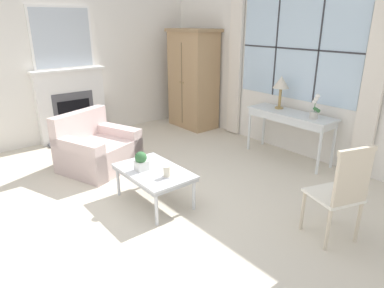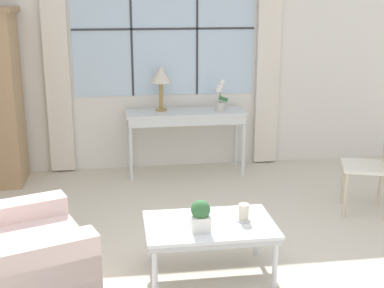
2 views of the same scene
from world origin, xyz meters
name	(u,v)px [view 1 (image 1 of 2)]	position (x,y,z in m)	size (l,w,h in m)	color
ground_plane	(137,205)	(0.00, 0.00, 0.00)	(14.00, 14.00, 0.00)	beige
wall_back_windowed	(296,68)	(0.00, 3.02, 1.41)	(7.20, 0.14, 2.80)	silver
wall_left	(76,62)	(-3.03, 0.60, 1.40)	(0.06, 7.20, 2.80)	silver
fireplace	(71,98)	(-2.91, 0.38, 0.78)	(0.34, 1.30, 2.37)	#515156
armoire	(193,79)	(-2.16, 2.66, 0.99)	(1.05, 0.64, 1.97)	tan
console_table	(290,118)	(0.21, 2.71, 0.68)	(1.41, 0.46, 0.76)	silver
table_lamp	(281,84)	(-0.07, 2.77, 1.17)	(0.26, 0.26, 0.53)	#9E7F47
potted_orchid	(315,109)	(0.62, 2.68, 0.90)	(0.15, 0.12, 0.37)	#BCB7AD
armchair_upholstered	(97,151)	(-1.36, 0.14, 0.28)	(1.18, 1.23, 0.84)	beige
side_chair_wooden	(342,189)	(1.89, 1.21, 0.59)	(0.56, 0.56, 1.05)	white
coffee_table	(154,173)	(0.06, 0.23, 0.39)	(0.98, 0.63, 0.43)	silver
potted_plant_small	(141,161)	(-0.03, 0.11, 0.55)	(0.14, 0.14, 0.24)	white
pillar_candle	(167,172)	(0.33, 0.23, 0.50)	(0.11, 0.11, 0.15)	silver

